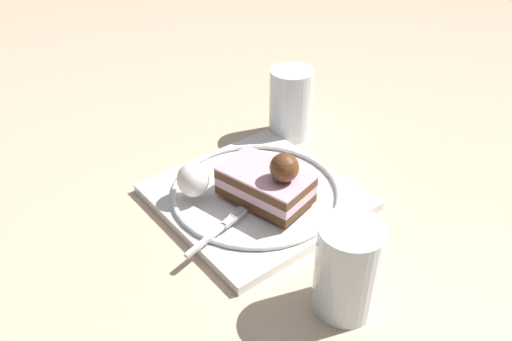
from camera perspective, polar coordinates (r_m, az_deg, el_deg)
ground_plane at (r=0.73m, az=0.71°, el=-2.45°), size 2.40×2.40×0.00m
dessert_plate at (r=0.71m, az=0.00°, el=-2.69°), size 0.24×0.24×0.02m
cake_slice at (r=0.67m, az=1.30°, el=-1.29°), size 0.13×0.09×0.08m
whipped_cream_dollop at (r=0.68m, az=-6.93°, el=-1.00°), size 0.04×0.04×0.05m
fork at (r=0.64m, az=-4.14°, el=-6.50°), size 0.03×0.11×0.00m
drink_glass_near at (r=0.84m, az=3.82°, el=6.92°), size 0.07×0.07×0.11m
drink_glass_far at (r=0.55m, az=9.93°, el=-10.80°), size 0.07×0.07×0.11m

